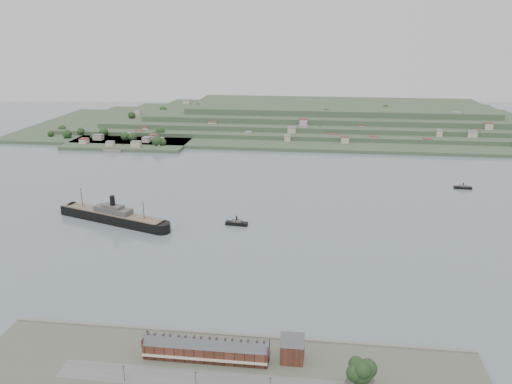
# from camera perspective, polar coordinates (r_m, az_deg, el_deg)

# --- Properties ---
(ground) EXTENTS (1400.00, 1400.00, 0.00)m
(ground) POSITION_cam_1_polar(r_m,az_deg,el_deg) (378.07, 1.25, -3.56)
(ground) COLOR slate
(ground) RESTS_ON ground
(terrace_row) EXTENTS (55.60, 9.80, 11.07)m
(terrace_row) POSITION_cam_1_polar(r_m,az_deg,el_deg) (229.50, -5.75, -17.44)
(terrace_row) COLOR #422417
(terrace_row) RESTS_ON ground
(gabled_building) EXTENTS (10.40, 10.18, 14.09)m
(gabled_building) POSITION_cam_1_polar(r_m,az_deg,el_deg) (227.78, 4.16, -17.29)
(gabled_building) COLOR #422417
(gabled_building) RESTS_ON ground
(far_peninsula) EXTENTS (760.00, 309.00, 30.00)m
(far_peninsula) POSITION_cam_1_polar(r_m,az_deg,el_deg) (753.55, 6.42, 8.31)
(far_peninsula) COLOR #324930
(far_peninsula) RESTS_ON ground
(steamship) EXTENTS (101.83, 44.87, 25.31)m
(steamship) POSITION_cam_1_polar(r_m,az_deg,el_deg) (395.62, -16.42, -2.60)
(steamship) COLOR black
(steamship) RESTS_ON ground
(tugboat) EXTENTS (16.98, 5.76, 7.51)m
(tugboat) POSITION_cam_1_polar(r_m,az_deg,el_deg) (373.41, -2.22, -3.55)
(tugboat) COLOR black
(tugboat) RESTS_ON ground
(ferry_west) EXTENTS (17.34, 7.91, 6.28)m
(ferry_west) POSITION_cam_1_polar(r_m,az_deg,el_deg) (635.61, -14.93, 5.00)
(ferry_west) COLOR black
(ferry_west) RESTS_ON ground
(ferry_east) EXTENTS (15.90, 5.31, 5.87)m
(ferry_east) POSITION_cam_1_polar(r_m,az_deg,el_deg) (495.03, 22.57, 0.50)
(ferry_east) COLOR black
(ferry_east) RESTS_ON ground
(fig_tree) EXTENTS (12.48, 10.81, 13.93)m
(fig_tree) POSITION_cam_1_polar(r_m,az_deg,el_deg) (214.87, 11.96, -19.40)
(fig_tree) COLOR #3D271C
(fig_tree) RESTS_ON ground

